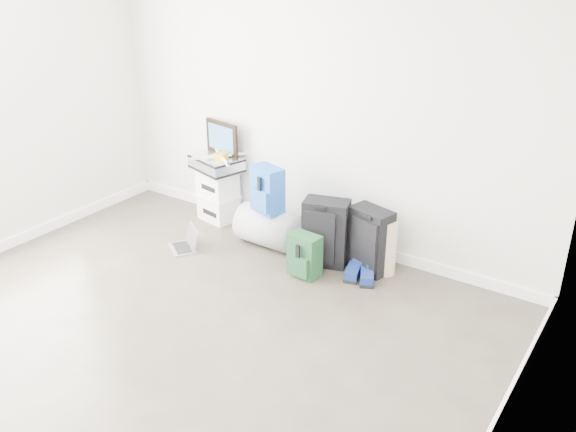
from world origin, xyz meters
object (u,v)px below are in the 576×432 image
Objects in this scene: briefcase at (217,163)px; duffel_bag at (269,228)px; carry_on at (370,240)px; laptop at (186,243)px; large_suitcase at (325,233)px; boxes_stack at (218,194)px.

duffel_bag is (0.78, -0.20, -0.43)m from briefcase.
carry_on reaches higher than duffel_bag.
duffel_bag is 1.03× the size of carry_on.
carry_on is at bearing 53.65° from laptop.
briefcase is 0.81× the size of large_suitcase.
briefcase reaches higher than carry_on.
briefcase reaches higher than duffel_bag.
briefcase reaches higher than boxes_stack.
carry_on is at bearing 6.77° from duffel_bag.
briefcase is 0.90m from laptop.
laptop is at bearing -60.20° from briefcase.
carry_on is 1.72m from laptop.
large_suitcase is 1.34m from laptop.
laptop is at bearing -144.65° from carry_on.
large_suitcase is (1.39, -0.21, 0.03)m from boxes_stack.
carry_on is (1.77, -0.10, -0.32)m from briefcase.
boxes_stack is at bearing -167.89° from carry_on.
briefcase is at bearing -167.89° from carry_on.
large_suitcase is (0.61, -0.01, 0.12)m from duffel_bag.
duffel_bag is 1.65× the size of laptop.
carry_on is (1.77, -0.10, 0.02)m from boxes_stack.
boxes_stack is 1.49× the size of laptop.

